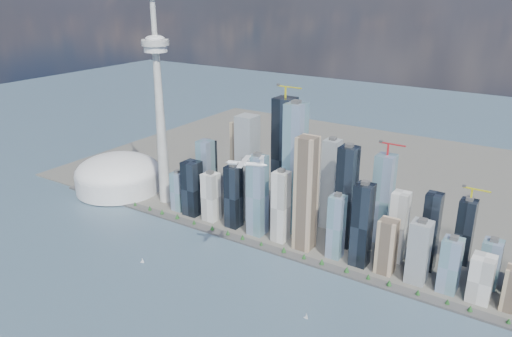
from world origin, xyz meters
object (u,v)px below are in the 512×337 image
Objects in this scene: dome_stadium at (118,175)px; sailboat_west at (142,261)px; sailboat_east at (306,317)px; airplane at (246,163)px; needle_tower at (159,100)px.

dome_stadium is 360.17m from sailboat_west.
sailboat_west is at bearing -167.25° from sailboat_east.
dome_stadium is 546.51m from airplane.
needle_tower reaches higher than dome_stadium.
dome_stadium is at bearing 140.89° from airplane.
needle_tower is at bearing 109.25° from sailboat_west.
sailboat_west is at bearing -36.34° from dome_stadium.
dome_stadium is 19.21× the size of sailboat_west.
sailboat_west is (148.65, -222.36, -232.50)m from needle_tower.
airplane is 293.04m from sailboat_west.
needle_tower is 52.87× the size of sailboat_west.
needle_tower is at bearing 165.95° from sailboat_east.
sailboat_east is (467.75, -204.74, -232.55)m from needle_tower.
sailboat_east is (120.31, -20.97, -211.87)m from airplane.
dome_stadium is at bearing 129.14° from sailboat_west.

